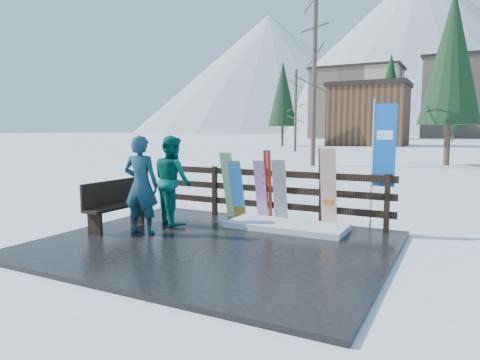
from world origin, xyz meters
The scene contains 19 objects.
ground centered at (0.00, 0.00, 0.00)m, with size 700.00×700.00×0.00m, color white.
deck centered at (0.00, 0.00, 0.04)m, with size 6.00×5.00×0.08m, color black.
fence centered at (0.00, 2.20, 0.74)m, with size 5.60×0.10×1.15m.
snow_patch centered at (0.76, 1.60, 0.14)m, with size 2.40×1.00×0.12m, color white.
bench centered at (-2.41, 0.05, 0.60)m, with size 0.41×1.50×0.97m.
snowboard_0 centered at (-0.58, 1.98, 0.73)m, with size 0.31×0.03×1.34m, color #2D82D8.
snowboard_1 centered at (-0.78, 1.98, 0.84)m, with size 0.29×0.03×1.55m, color silver.
snowboard_2 centered at (-0.58, 1.98, 0.75)m, with size 0.29×0.03×1.37m, color yellow.
snowboard_3 centered at (0.00, 1.98, 0.76)m, with size 0.25×0.03×1.38m, color silver.
snowboard_4 centered at (0.44, 1.98, 0.77)m, with size 0.30×0.03×1.39m, color black.
snowboard_5 centered at (1.50, 1.98, 0.90)m, with size 0.32×0.03×1.66m, color white.
ski_pair_a centered at (0.14, 2.05, 0.87)m, with size 0.16×0.18×1.57m.
ski_pair_b centered at (1.38, 2.05, 0.90)m, with size 0.17×0.32×1.64m.
rental_flag centered at (2.45, 2.25, 1.69)m, with size 0.45×0.04×2.60m.
person_front centered at (-1.56, -0.09, 1.03)m, with size 0.69×0.45×1.90m, color #1D575B.
person_back centered at (-1.55, 0.88, 1.02)m, with size 0.92×0.71×1.89m, color #066155.
resort_buildings centered at (1.03, 115.41, 9.81)m, with size 73.00×87.60×22.60m.
trees centered at (3.59, 49.60, 5.78)m, with size 42.08×68.82×12.68m.
mountains centered at (-10.50, 328.41, 50.20)m, with size 520.00×260.00×120.00m.
Camera 1 is at (3.85, -6.39, 2.06)m, focal length 32.00 mm.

